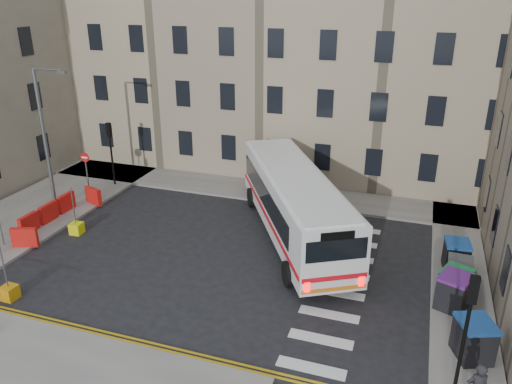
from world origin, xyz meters
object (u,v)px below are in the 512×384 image
Objects in this scene: wheelie_bin_a at (474,339)px; bollard_chevron at (9,293)px; wheelie_bin_e at (456,255)px; wheelie_bin_c at (455,286)px; wheelie_bin_b at (454,291)px; wheelie_bin_d at (459,273)px; bus at (294,201)px; streetlamp at (45,139)px; bollard_yellow at (77,228)px.

bollard_chevron is (-17.98, -2.20, -0.57)m from wheelie_bin_a.
bollard_chevron is at bearing -160.72° from wheelie_bin_e.
wheelie_bin_c is 2.73m from wheelie_bin_e.
wheelie_bin_b is 1.70m from wheelie_bin_d.
bus reaches higher than bollard_chevron.
streetlamp is 22.16m from wheelie_bin_d.
wheelie_bin_c is at bearing 103.21° from wheelie_bin_b.
wheelie_bin_c is at bearing 17.64° from bollard_chevron.
bollard_yellow is (-10.90, -3.36, -1.68)m from bus.
wheelie_bin_c is (21.65, -2.44, -3.48)m from streetlamp.
wheelie_bin_d reaches higher than bollard_chevron.
wheelie_bin_c is 18.34m from bollard_chevron.
streetlamp is 22.06m from wheelie_bin_e.
bollard_yellow and bollard_chevron have the same top height.
bollard_yellow is at bearing 101.25° from bollard_chevron.
wheelie_bin_b is 2.69× the size of bollard_chevron.
bus reaches higher than wheelie_bin_c.
wheelie_bin_e is at bearing 94.57° from wheelie_bin_d.
bollard_chevron is (-17.40, -5.09, -0.57)m from wheelie_bin_b.
wheelie_bin_e is (0.19, 3.19, -0.03)m from wheelie_bin_b.
wheelie_bin_a is at bearing -92.30° from wheelie_bin_e.
wheelie_bin_c is at bearing -97.19° from wheelie_bin_d.
wheelie_bin_c is at bearing -6.44° from streetlamp.
wheelie_bin_a is at bearing -70.49° from bus.
wheelie_bin_e is (21.77, 0.28, -3.50)m from streetlamp.
wheelie_bin_a is (8.26, -7.10, -1.11)m from bus.
wheelie_bin_b is (-0.58, 2.88, -0.00)m from wheelie_bin_a.
wheelie_bin_a reaches higher than bollard_chevron.
wheelie_bin_c is (7.75, -3.75, -1.12)m from bus.
wheelie_bin_c reaches higher than bollard_chevron.
streetlamp is 14.16m from bus.
wheelie_bin_c is 2.66× the size of bollard_chevron.
wheelie_bin_c is at bearing 76.61° from wheelie_bin_a.
wheelie_bin_a reaches higher than bollard_yellow.
wheelie_bin_a reaches higher than wheelie_bin_b.
wheelie_bin_c is at bearing -55.63° from bus.
wheelie_bin_d is at bearing 102.46° from wheelie_bin_b.
wheelie_bin_d is at bearing -93.36° from wheelie_bin_e.
wheelie_bin_e reaches higher than bollard_chevron.
bus is 7.72× the size of wheelie_bin_c.
wheelie_bin_d is at bearing 103.52° from wheelie_bin_c.
bollard_yellow is (-18.65, 0.39, -0.56)m from wheelie_bin_c.
streetlamp is at bearing 155.56° from bus.
wheelie_bin_b is 2.69× the size of bollard_yellow.
wheelie_bin_a is 19.53m from bollard_yellow.
wheelie_bin_d is 2.14× the size of bollard_chevron.
wheelie_bin_d is 18.92m from bollard_chevron.
streetlamp is at bearing 145.54° from bollard_yellow.
bus is 9.05× the size of wheelie_bin_e.
streetlamp is at bearing 117.60° from bollard_chevron.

